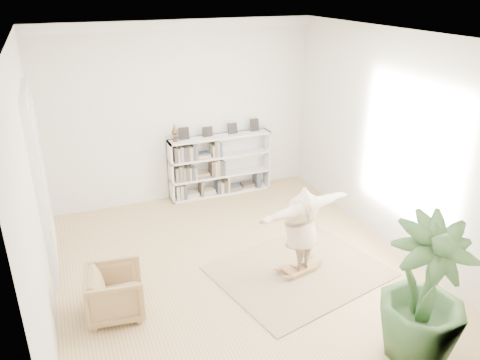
# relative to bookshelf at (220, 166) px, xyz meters

# --- Properties ---
(floor) EXTENTS (6.00, 6.00, 0.00)m
(floor) POSITION_rel_bookshelf_xyz_m (-0.74, -2.82, -0.64)
(floor) COLOR #A28454
(floor) RESTS_ON ground
(room_shell) EXTENTS (6.00, 6.00, 6.00)m
(room_shell) POSITION_rel_bookshelf_xyz_m (-0.74, 0.12, 2.87)
(room_shell) COLOR silver
(room_shell) RESTS_ON floor
(doors) EXTENTS (0.09, 1.78, 2.92)m
(doors) POSITION_rel_bookshelf_xyz_m (-3.45, -1.52, 0.76)
(doors) COLOR white
(doors) RESTS_ON floor
(bookshelf) EXTENTS (2.20, 0.35, 1.64)m
(bookshelf) POSITION_rel_bookshelf_xyz_m (0.00, 0.00, 0.00)
(bookshelf) COLOR silver
(bookshelf) RESTS_ON floor
(armchair) EXTENTS (0.85, 0.83, 0.70)m
(armchair) POSITION_rel_bookshelf_xyz_m (-2.68, -3.22, -0.29)
(armchair) COLOR tan
(armchair) RESTS_ON floor
(rug) EXTENTS (2.88, 2.50, 0.02)m
(rug) POSITION_rel_bookshelf_xyz_m (0.14, -3.28, -0.63)
(rug) COLOR tan
(rug) RESTS_ON floor
(rocker_board) EXTENTS (0.58, 0.43, 0.11)m
(rocker_board) POSITION_rel_bookshelf_xyz_m (0.14, -3.28, -0.57)
(rocker_board) COLOR olive
(rocker_board) RESTS_ON rug
(person) EXTENTS (1.77, 0.83, 1.39)m
(person) POSITION_rel_bookshelf_xyz_m (0.14, -3.28, 0.19)
(person) COLOR beige
(person) RESTS_ON rocker_board
(houseplant) EXTENTS (1.20, 1.20, 1.83)m
(houseplant) POSITION_rel_bookshelf_xyz_m (0.62, -5.37, 0.28)
(houseplant) COLOR #305128
(houseplant) RESTS_ON floor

